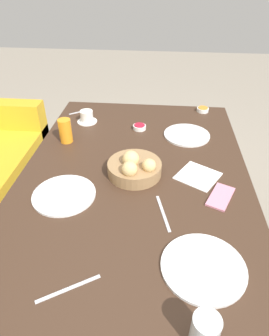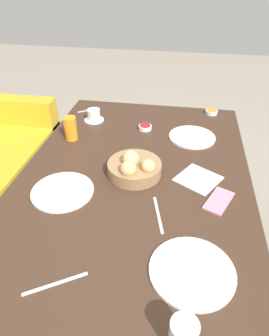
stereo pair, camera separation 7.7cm
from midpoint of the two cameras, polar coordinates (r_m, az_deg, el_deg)
ground_plane at (r=1.82m, az=1.23°, el=-20.56°), size 10.00×10.00×0.00m
dining_table at (r=1.33m, az=1.58°, el=-4.44°), size 1.49×0.98×0.75m
bread_basket at (r=1.25m, az=1.73°, el=0.07°), size 0.23×0.23×0.11m
plate_near_left at (r=0.96m, az=13.31°, el=-18.65°), size 0.26×0.26×0.01m
plate_near_right at (r=1.57m, az=12.29°, el=5.77°), size 0.24×0.24×0.01m
plate_far_center at (r=1.21m, az=-11.76°, el=-4.40°), size 0.25×0.25×0.01m
juice_glass at (r=1.53m, az=-10.66°, el=7.40°), size 0.06×0.06×0.12m
coffee_cup at (r=1.71m, az=-6.47°, el=9.86°), size 0.11×0.11×0.07m
jam_bowl_berry at (r=1.62m, az=3.41°, el=7.74°), size 0.07×0.07×0.03m
jam_bowl_honey at (r=1.86m, az=15.63°, el=10.25°), size 0.07×0.07×0.03m
fork_silver at (r=1.10m, az=6.56°, el=-8.81°), size 0.18×0.06×0.00m
knife_silver at (r=0.93m, az=-12.36°, el=-20.82°), size 0.11×0.17×0.00m
spoon_coffee at (r=1.85m, az=-7.53°, el=10.84°), size 0.09×0.12×0.00m
napkin at (r=1.29m, az=13.73°, el=-2.05°), size 0.22×0.22×0.00m
cell_phone at (r=1.20m, az=17.57°, el=-6.03°), size 0.17×0.13×0.01m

